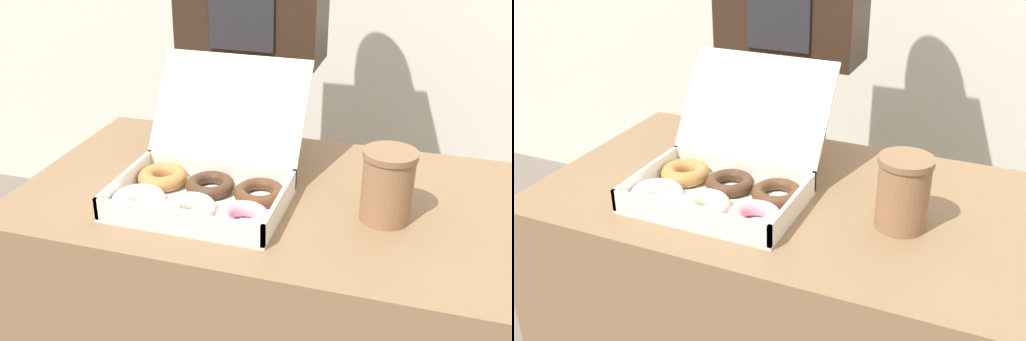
# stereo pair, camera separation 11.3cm
# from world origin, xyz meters

# --- Properties ---
(table) EXTENTS (1.06, 0.61, 0.74)m
(table) POSITION_xyz_m (0.00, 0.00, 0.37)
(table) COLOR brown
(table) RESTS_ON ground_plane
(donut_box) EXTENTS (0.36, 0.39, 0.25)m
(donut_box) POSITION_xyz_m (-0.12, -0.08, 0.78)
(donut_box) COLOR white
(donut_box) RESTS_ON table
(coffee_cup) EXTENTS (0.10, 0.10, 0.14)m
(coffee_cup) POSITION_xyz_m (0.24, -0.04, 0.81)
(coffee_cup) COLOR #8C6042
(coffee_cup) RESTS_ON table
(person_customer) EXTENTS (0.39, 0.22, 1.69)m
(person_customer) POSITION_xyz_m (-0.19, 0.48, 0.95)
(person_customer) COLOR #4C4742
(person_customer) RESTS_ON ground_plane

